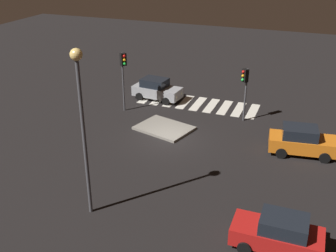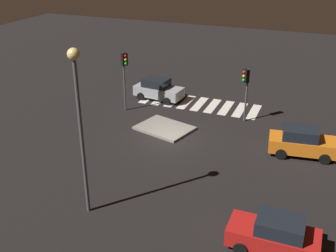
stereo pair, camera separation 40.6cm
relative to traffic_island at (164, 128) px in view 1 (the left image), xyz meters
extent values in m
plane|color=black|center=(-0.83, 1.40, -0.09)|extent=(80.00, 80.00, 0.00)
cube|color=gray|center=(0.00, 0.00, 0.00)|extent=(4.43, 3.77, 0.18)
cube|color=orange|center=(-9.62, 0.28, 0.64)|extent=(4.40, 2.35, 0.86)
cube|color=black|center=(-9.37, 0.32, 1.41)|extent=(2.35, 1.91, 0.70)
cylinder|color=black|center=(-10.79, -0.77, 0.25)|extent=(0.70, 0.33, 0.68)
cylinder|color=black|center=(-11.03, 0.98, 0.25)|extent=(0.70, 0.33, 0.68)
cylinder|color=black|center=(-8.21, -0.42, 0.25)|extent=(0.70, 0.33, 0.68)
cylinder|color=black|center=(-8.45, 1.34, 0.25)|extent=(0.70, 0.33, 0.68)
sphere|color=#F2EABF|center=(-11.60, -0.48, 0.64)|extent=(0.23, 0.23, 0.23)
cube|color=red|center=(-9.24, 9.94, 0.60)|extent=(3.97, 1.71, 0.81)
cube|color=black|center=(-9.48, 9.94, 1.33)|extent=(2.04, 1.55, 0.66)
cylinder|color=black|center=(-8.01, 10.77, 0.23)|extent=(0.64, 0.23, 0.64)
cylinder|color=black|center=(-8.01, 9.10, 0.23)|extent=(0.64, 0.23, 0.64)
cylinder|color=black|center=(-10.47, 9.11, 0.23)|extent=(0.64, 0.23, 0.64)
sphere|color=#F2EABF|center=(-7.29, 10.40, 0.60)|extent=(0.21, 0.21, 0.21)
sphere|color=#F2EABF|center=(-7.30, 9.47, 0.60)|extent=(0.21, 0.21, 0.21)
cube|color=#9EA0A5|center=(2.77, -5.47, 0.62)|extent=(4.29, 2.20, 0.84)
cube|color=black|center=(3.02, -5.49, 1.39)|extent=(2.27, 1.82, 0.68)
cylinder|color=black|center=(1.41, -6.19, 0.24)|extent=(0.69, 0.31, 0.66)
cylinder|color=black|center=(1.60, -4.47, 0.24)|extent=(0.69, 0.31, 0.66)
cylinder|color=black|center=(3.95, -6.47, 0.24)|extent=(0.69, 0.31, 0.66)
cylinder|color=black|center=(4.14, -4.74, 0.24)|extent=(0.69, 0.31, 0.66)
sphere|color=#F2EABF|center=(0.71, -5.74, 0.62)|extent=(0.22, 0.22, 0.22)
sphere|color=#F2EABF|center=(0.82, -4.77, 0.62)|extent=(0.22, 0.22, 0.22)
cylinder|color=#47474C|center=(-5.07, -3.64, 1.96)|extent=(0.14, 0.14, 4.09)
cube|color=black|center=(-4.95, -3.50, 3.52)|extent=(0.54, 0.53, 0.96)
sphere|color=red|center=(-4.82, -3.35, 3.82)|extent=(0.22, 0.22, 0.22)
sphere|color=orange|center=(-4.82, -3.35, 3.52)|extent=(0.22, 0.22, 0.22)
sphere|color=green|center=(-4.82, -3.35, 3.22)|extent=(0.22, 0.22, 0.22)
cylinder|color=#47474C|center=(4.32, -2.22, 2.28)|extent=(0.14, 0.14, 4.74)
cube|color=black|center=(4.17, -2.11, 4.17)|extent=(0.51, 0.54, 0.96)
sphere|color=red|center=(4.01, -2.00, 4.47)|extent=(0.22, 0.22, 0.22)
sphere|color=orange|center=(4.01, -2.00, 4.17)|extent=(0.22, 0.22, 0.22)
sphere|color=green|center=(4.01, -2.00, 3.87)|extent=(0.22, 0.22, 0.22)
cylinder|color=#47474C|center=(-0.11, 10.49, 3.90)|extent=(0.18, 0.18, 7.98)
sphere|color=#F9D172|center=(-0.11, 10.49, 8.07)|extent=(0.56, 0.56, 0.56)
cube|color=silver|center=(-5.43, -5.66, -0.08)|extent=(0.70, 3.20, 0.02)
cube|color=silver|center=(-4.28, -5.66, -0.08)|extent=(0.70, 3.20, 0.02)
cube|color=silver|center=(-3.13, -5.66, -0.08)|extent=(0.70, 3.20, 0.02)
cube|color=silver|center=(-1.98, -5.66, -0.08)|extent=(0.70, 3.20, 0.02)
cube|color=silver|center=(-0.83, -5.66, -0.08)|extent=(0.70, 3.20, 0.02)
cube|color=silver|center=(0.32, -5.66, -0.08)|extent=(0.70, 3.20, 0.02)
cube|color=silver|center=(1.47, -5.66, -0.08)|extent=(0.70, 3.20, 0.02)
cube|color=silver|center=(2.62, -5.66, -0.08)|extent=(0.70, 3.20, 0.02)
cube|color=silver|center=(3.77, -5.66, -0.08)|extent=(0.70, 3.20, 0.02)
camera|label=1|loc=(-9.89, 25.07, 12.59)|focal=43.72mm
camera|label=2|loc=(-10.26, 24.92, 12.59)|focal=43.72mm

